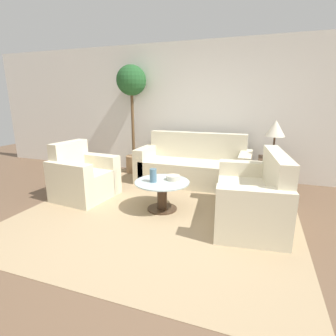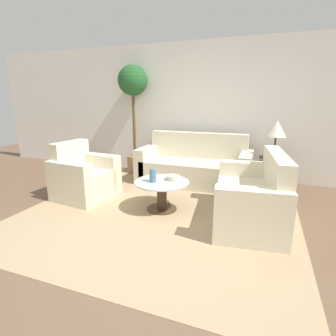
{
  "view_description": "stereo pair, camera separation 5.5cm",
  "coord_description": "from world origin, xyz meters",
  "views": [
    {
      "loc": [
        1.15,
        -2.49,
        1.52
      ],
      "look_at": [
        -0.08,
        1.01,
        0.55
      ],
      "focal_mm": 28.0,
      "sensor_mm": 36.0,
      "label": 1
    },
    {
      "loc": [
        1.2,
        -2.47,
        1.52
      ],
      "look_at": [
        -0.08,
        1.01,
        0.55
      ],
      "focal_mm": 28.0,
      "sensor_mm": 36.0,
      "label": 2
    }
  ],
  "objects": [
    {
      "name": "side_table",
      "position": [
        1.38,
        2.09,
        0.29
      ],
      "size": [
        0.45,
        0.45,
        0.58
      ],
      "color": "#422D1E",
      "rests_on": "ground_plane"
    },
    {
      "name": "wall_back",
      "position": [
        0.0,
        2.73,
        1.3
      ],
      "size": [
        10.0,
        0.06,
        2.6
      ],
      "color": "white",
      "rests_on": "ground_plane"
    },
    {
      "name": "bowl",
      "position": [
        0.04,
        0.88,
        0.45
      ],
      "size": [
        0.2,
        0.2,
        0.06
      ],
      "color": "beige",
      "rests_on": "coffee_table"
    },
    {
      "name": "vase",
      "position": [
        -0.19,
        0.7,
        0.51
      ],
      "size": [
        0.1,
        0.1,
        0.19
      ],
      "color": "slate",
      "rests_on": "coffee_table"
    },
    {
      "name": "armchair",
      "position": [
        -1.45,
        0.81,
        0.3
      ],
      "size": [
        0.85,
        0.93,
        0.88
      ],
      "rotation": [
        0.0,
        0.0,
        1.47
      ],
      "color": "beige",
      "rests_on": "ground_plane"
    },
    {
      "name": "table_lamp",
      "position": [
        1.38,
        2.09,
        1.05
      ],
      "size": [
        0.31,
        0.31,
        0.62
      ],
      "color": "#422D1E",
      "rests_on": "side_table"
    },
    {
      "name": "sofa_main",
      "position": [
        0.03,
        2.13,
        0.3
      ],
      "size": [
        2.04,
        0.83,
        0.92
      ],
      "color": "beige",
      "rests_on": "ground_plane"
    },
    {
      "name": "ground_plane",
      "position": [
        0.0,
        0.0,
        0.0
      ],
      "size": [
        14.0,
        14.0,
        0.0
      ],
      "primitive_type": "plane",
      "color": "brown"
    },
    {
      "name": "coffee_table",
      "position": [
        -0.08,
        0.76,
        0.27
      ],
      "size": [
        0.76,
        0.76,
        0.42
      ],
      "color": "#422D1E",
      "rests_on": "ground_plane"
    },
    {
      "name": "potted_plant",
      "position": [
        -1.35,
        2.43,
        1.59
      ],
      "size": [
        0.6,
        0.6,
        2.19
      ],
      "color": "#93704C",
      "rests_on": "ground_plane"
    },
    {
      "name": "loveseat",
      "position": [
        1.15,
        0.82,
        0.3
      ],
      "size": [
        0.95,
        1.51,
        0.9
      ],
      "rotation": [
        0.0,
        0.0,
        -1.45
      ],
      "color": "beige",
      "rests_on": "ground_plane"
    },
    {
      "name": "rug",
      "position": [
        -0.08,
        0.76,
        0.0
      ],
      "size": [
        3.62,
        3.58,
        0.01
      ],
      "color": "tan",
      "rests_on": "ground_plane"
    }
  ]
}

